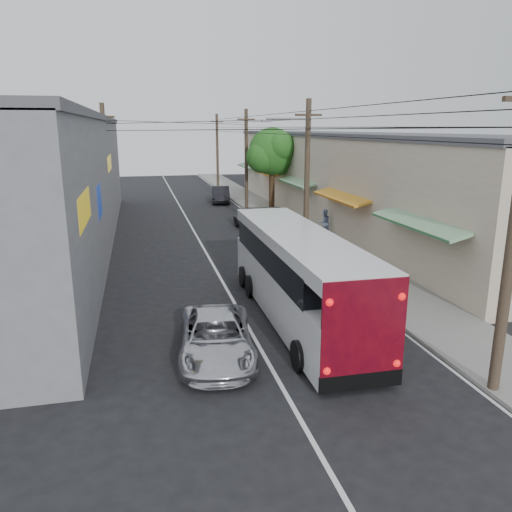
{
  "coord_description": "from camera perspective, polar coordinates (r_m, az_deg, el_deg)",
  "views": [
    {
      "loc": [
        -3.36,
        -11.83,
        6.6
      ],
      "look_at": [
        1.11,
        7.18,
        1.55
      ],
      "focal_mm": 35.0,
      "sensor_mm": 36.0,
      "label": 1
    }
  ],
  "objects": [
    {
      "name": "ground",
      "position": [
        13.96,
        2.38,
        -13.73
      ],
      "size": [
        120.0,
        120.0,
        0.0
      ],
      "primitive_type": "plane",
      "color": "black",
      "rests_on": "ground"
    },
    {
      "name": "sidewalk",
      "position": [
        33.96,
        3.92,
        3.37
      ],
      "size": [
        3.0,
        80.0,
        0.12
      ],
      "primitive_type": "cube",
      "color": "slate",
      "rests_on": "ground"
    },
    {
      "name": "building_right",
      "position": [
        36.91,
        9.84,
        8.93
      ],
      "size": [
        7.09,
        40.0,
        6.25
      ],
      "color": "beige",
      "rests_on": "ground"
    },
    {
      "name": "building_left",
      "position": [
        30.41,
        -23.11,
        7.8
      ],
      "size": [
        7.2,
        36.0,
        7.25
      ],
      "color": "gray",
      "rests_on": "ground"
    },
    {
      "name": "utility_poles",
      "position": [
        32.9,
        -1.84,
        10.19
      ],
      "size": [
        11.8,
        45.28,
        8.0
      ],
      "color": "#473828",
      "rests_on": "ground"
    },
    {
      "name": "street_tree",
      "position": [
        39.25,
        1.94,
        11.68
      ],
      "size": [
        4.4,
        4.0,
        6.6
      ],
      "color": "#3F2B19",
      "rests_on": "ground"
    },
    {
      "name": "coach_bus",
      "position": [
        17.48,
        4.72,
        -2.11
      ],
      "size": [
        2.56,
        10.87,
        3.12
      ],
      "rotation": [
        0.0,
        0.0,
        -0.01
      ],
      "color": "silver",
      "rests_on": "ground"
    },
    {
      "name": "jeepney",
      "position": [
        14.83,
        -4.58,
        -9.24
      ],
      "size": [
        2.62,
        4.8,
        1.28
      ],
      "primitive_type": "imported",
      "rotation": [
        0.0,
        0.0,
        -0.11
      ],
      "color": "silver",
      "rests_on": "ground"
    },
    {
      "name": "parked_suv",
      "position": [
        30.83,
        1.99,
        3.58
      ],
      "size": [
        2.58,
        5.4,
        1.52
      ],
      "primitive_type": "imported",
      "rotation": [
        0.0,
        0.0,
        -0.09
      ],
      "color": "#98979E",
      "rests_on": "ground"
    },
    {
      "name": "parked_car_mid",
      "position": [
        33.15,
        -0.54,
        4.29
      ],
      "size": [
        1.94,
        4.33,
        1.44
      ],
      "primitive_type": "imported",
      "rotation": [
        0.0,
        0.0,
        0.05
      ],
      "color": "#25252A",
      "rests_on": "ground"
    },
    {
      "name": "parked_car_far",
      "position": [
        45.38,
        -4.06,
        7.03
      ],
      "size": [
        2.07,
        4.54,
        1.44
      ],
      "primitive_type": "imported",
      "rotation": [
        0.0,
        0.0,
        -0.13
      ],
      "color": "black",
      "rests_on": "ground"
    },
    {
      "name": "pedestrian_near",
      "position": [
        27.93,
        5.35,
        2.8
      ],
      "size": [
        0.73,
        0.62,
        1.69
      ],
      "primitive_type": "imported",
      "rotation": [
        0.0,
        0.0,
        3.56
      ],
      "color": "#C5688E",
      "rests_on": "sidewalk"
    },
    {
      "name": "pedestrian_far",
      "position": [
        30.89,
        7.81,
        3.8
      ],
      "size": [
        0.8,
        0.63,
        1.63
      ],
      "primitive_type": "imported",
      "rotation": [
        0.0,
        0.0,
        3.13
      ],
      "color": "#9AB4E0",
      "rests_on": "sidewalk"
    }
  ]
}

